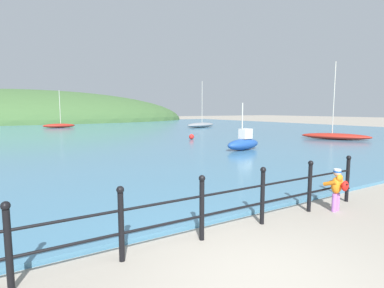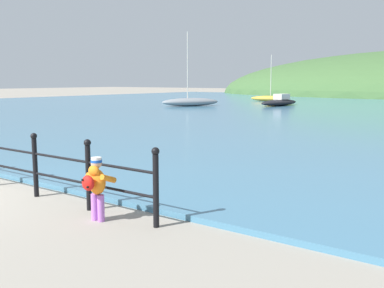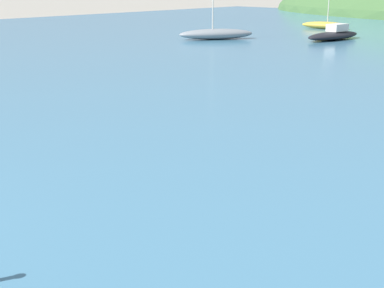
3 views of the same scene
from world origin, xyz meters
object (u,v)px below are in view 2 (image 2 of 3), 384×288
(child_in_coat, at_px, (96,183))
(boat_red_dinghy, at_px, (269,98))
(boat_white_sailboat, at_px, (190,102))
(boat_far_left, at_px, (280,102))

(child_in_coat, relative_size, boat_red_dinghy, 0.22)
(child_in_coat, xyz_separation_m, boat_white_sailboat, (-16.57, 24.53, -0.16))
(boat_red_dinghy, height_order, boat_far_left, boat_red_dinghy)
(boat_red_dinghy, xyz_separation_m, boat_far_left, (4.39, -6.66, 0.02))
(child_in_coat, distance_m, boat_red_dinghy, 39.16)
(child_in_coat, height_order, boat_red_dinghy, boat_red_dinghy)
(boat_red_dinghy, relative_size, boat_far_left, 0.92)
(boat_red_dinghy, bearing_deg, child_in_coat, -66.82)
(child_in_coat, height_order, boat_far_left, boat_far_left)
(boat_red_dinghy, relative_size, boat_white_sailboat, 0.77)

